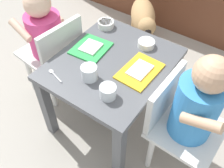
{
  "coord_description": "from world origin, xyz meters",
  "views": [
    {
      "loc": [
        0.5,
        -0.71,
        1.22
      ],
      "look_at": [
        0.0,
        0.0,
        0.28
      ],
      "focal_mm": 41.44,
      "sensor_mm": 36.0,
      "label": 1
    }
  ],
  "objects_px": {
    "veggie_bowl_near": "(106,24)",
    "spoon_by_left_tray": "(54,74)",
    "food_tray_right": "(140,71)",
    "dog": "(143,17)",
    "seated_child_right": "(193,108)",
    "seated_child_left": "(47,35)",
    "water_cup_right": "(89,73)",
    "cereal_bowl_left_side": "(146,43)",
    "food_tray_left": "(91,48)",
    "water_cup_left": "(108,92)",
    "dining_table": "(112,74)"
  },
  "relations": [
    {
      "from": "food_tray_left",
      "to": "food_tray_right",
      "type": "xyz_separation_m",
      "value": [
        0.27,
        -0.0,
        0.0
      ]
    },
    {
      "from": "seated_child_right",
      "to": "dog",
      "type": "relative_size",
      "value": 1.66
    },
    {
      "from": "seated_child_left",
      "to": "veggie_bowl_near",
      "type": "distance_m",
      "value": 0.31
    },
    {
      "from": "dining_table",
      "to": "water_cup_left",
      "type": "xyz_separation_m",
      "value": [
        0.1,
        -0.17,
        0.1
      ]
    },
    {
      "from": "dining_table",
      "to": "food_tray_left",
      "type": "distance_m",
      "value": 0.16
    },
    {
      "from": "dining_table",
      "to": "food_tray_right",
      "type": "distance_m",
      "value": 0.16
    },
    {
      "from": "water_cup_right",
      "to": "veggie_bowl_near",
      "type": "xyz_separation_m",
      "value": [
        -0.16,
        0.34,
        -0.01
      ]
    },
    {
      "from": "dog",
      "to": "water_cup_right",
      "type": "relative_size",
      "value": 5.96
    },
    {
      "from": "food_tray_right",
      "to": "water_cup_left",
      "type": "height_order",
      "value": "water_cup_left"
    },
    {
      "from": "dog",
      "to": "veggie_bowl_near",
      "type": "height_order",
      "value": "veggie_bowl_near"
    },
    {
      "from": "seated_child_left",
      "to": "spoon_by_left_tray",
      "type": "bearing_deg",
      "value": -38.78
    },
    {
      "from": "dog",
      "to": "food_tray_left",
      "type": "height_order",
      "value": "food_tray_left"
    },
    {
      "from": "food_tray_left",
      "to": "veggie_bowl_near",
      "type": "xyz_separation_m",
      "value": [
        -0.05,
        0.19,
        0.01
      ]
    },
    {
      "from": "food_tray_right",
      "to": "cereal_bowl_left_side",
      "type": "relative_size",
      "value": 2.61
    },
    {
      "from": "seated_child_right",
      "to": "veggie_bowl_near",
      "type": "distance_m",
      "value": 0.64
    },
    {
      "from": "water_cup_left",
      "to": "food_tray_right",
      "type": "bearing_deg",
      "value": 80.5
    },
    {
      "from": "seated_child_right",
      "to": "spoon_by_left_tray",
      "type": "height_order",
      "value": "seated_child_right"
    },
    {
      "from": "dog",
      "to": "water_cup_left",
      "type": "distance_m",
      "value": 0.96
    },
    {
      "from": "seated_child_left",
      "to": "water_cup_left",
      "type": "bearing_deg",
      "value": -17.86
    },
    {
      "from": "cereal_bowl_left_side",
      "to": "seated_child_left",
      "type": "bearing_deg",
      "value": -157.53
    },
    {
      "from": "seated_child_left",
      "to": "dog",
      "type": "distance_m",
      "value": 0.76
    },
    {
      "from": "dining_table",
      "to": "spoon_by_left_tray",
      "type": "xyz_separation_m",
      "value": [
        -0.16,
        -0.21,
        0.08
      ]
    },
    {
      "from": "food_tray_left",
      "to": "cereal_bowl_left_side",
      "type": "xyz_separation_m",
      "value": [
        0.21,
        0.17,
        0.01
      ]
    },
    {
      "from": "dining_table",
      "to": "dog",
      "type": "xyz_separation_m",
      "value": [
        -0.22,
        0.69,
        -0.14
      ]
    },
    {
      "from": "cereal_bowl_left_side",
      "to": "spoon_by_left_tray",
      "type": "height_order",
      "value": "cereal_bowl_left_side"
    },
    {
      "from": "seated_child_left",
      "to": "spoon_by_left_tray",
      "type": "relative_size",
      "value": 6.53
    },
    {
      "from": "cereal_bowl_left_side",
      "to": "veggie_bowl_near",
      "type": "height_order",
      "value": "veggie_bowl_near"
    },
    {
      "from": "dog",
      "to": "water_cup_right",
      "type": "xyz_separation_m",
      "value": [
        0.2,
        -0.83,
        0.25
      ]
    },
    {
      "from": "food_tray_left",
      "to": "water_cup_left",
      "type": "height_order",
      "value": "water_cup_left"
    },
    {
      "from": "seated_child_right",
      "to": "spoon_by_left_tray",
      "type": "relative_size",
      "value": 6.99
    },
    {
      "from": "dining_table",
      "to": "cereal_bowl_left_side",
      "type": "bearing_deg",
      "value": 69.33
    },
    {
      "from": "seated_child_left",
      "to": "water_cup_left",
      "type": "distance_m",
      "value": 0.54
    },
    {
      "from": "dining_table",
      "to": "food_tray_left",
      "type": "bearing_deg",
      "value": 172.59
    },
    {
      "from": "water_cup_right",
      "to": "water_cup_left",
      "type": "bearing_deg",
      "value": -16.98
    },
    {
      "from": "seated_child_left",
      "to": "food_tray_right",
      "type": "xyz_separation_m",
      "value": [
        0.54,
        0.03,
        0.02
      ]
    },
    {
      "from": "veggie_bowl_near",
      "to": "dog",
      "type": "bearing_deg",
      "value": 94.32
    },
    {
      "from": "seated_child_right",
      "to": "food_tray_right",
      "type": "relative_size",
      "value": 3.27
    },
    {
      "from": "food_tray_left",
      "to": "spoon_by_left_tray",
      "type": "relative_size",
      "value": 1.87
    },
    {
      "from": "food_tray_left",
      "to": "water_cup_left",
      "type": "relative_size",
      "value": 2.72
    },
    {
      "from": "veggie_bowl_near",
      "to": "water_cup_right",
      "type": "bearing_deg",
      "value": -64.63
    },
    {
      "from": "seated_child_right",
      "to": "food_tray_right",
      "type": "bearing_deg",
      "value": 168.18
    },
    {
      "from": "seated_child_right",
      "to": "cereal_bowl_left_side",
      "type": "height_order",
      "value": "seated_child_right"
    },
    {
      "from": "cereal_bowl_left_side",
      "to": "seated_child_right",
      "type": "bearing_deg",
      "value": -33.76
    },
    {
      "from": "veggie_bowl_near",
      "to": "spoon_by_left_tray",
      "type": "distance_m",
      "value": 0.42
    },
    {
      "from": "water_cup_left",
      "to": "dog",
      "type": "bearing_deg",
      "value": 110.35
    },
    {
      "from": "cereal_bowl_left_side",
      "to": "veggie_bowl_near",
      "type": "xyz_separation_m",
      "value": [
        -0.25,
        0.02,
        0.0
      ]
    },
    {
      "from": "cereal_bowl_left_side",
      "to": "spoon_by_left_tray",
      "type": "xyz_separation_m",
      "value": [
        -0.23,
        -0.4,
        -0.01
      ]
    },
    {
      "from": "food_tray_right",
      "to": "dog",
      "type": "bearing_deg",
      "value": 117.68
    },
    {
      "from": "food_tray_left",
      "to": "food_tray_right",
      "type": "relative_size",
      "value": 0.87
    },
    {
      "from": "water_cup_left",
      "to": "dining_table",
      "type": "bearing_deg",
      "value": 120.47
    }
  ]
}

